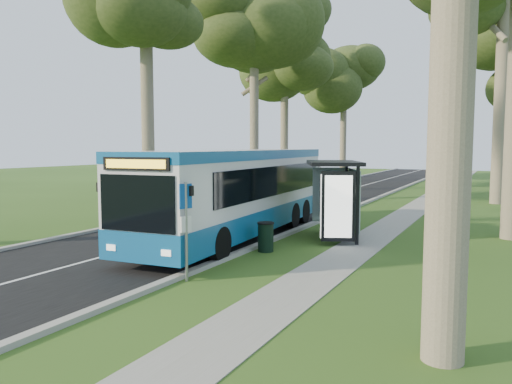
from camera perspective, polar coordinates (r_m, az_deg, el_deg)
ground at (r=16.16m, az=-0.68°, el=-6.67°), size 120.00×120.00×0.00m
road at (r=26.55m, az=2.56°, el=-1.95°), size 7.00×100.00×0.02m
kerb_east at (r=25.33m, az=9.80°, el=-2.25°), size 0.25×100.00×0.12m
kerb_west at (r=28.15m, az=-3.96°, el=-1.44°), size 0.25×100.00×0.12m
centre_line at (r=26.55m, az=2.56°, el=-1.92°), size 0.12×100.00×0.00m
footpath at (r=24.64m, az=16.49°, el=-2.72°), size 1.50×100.00×0.02m
bus at (r=18.12m, az=-2.04°, el=-0.07°), size 3.26×12.20×3.20m
bus_stop_sign at (r=12.36m, az=-8.02°, el=-3.15°), size 0.17×0.34×2.47m
bus_shelter at (r=17.80m, az=8.82°, el=0.82°), size 2.95×3.70×2.80m
litter_bin at (r=15.88m, az=1.11°, el=-5.14°), size 0.54×0.54×0.94m
car_white at (r=44.90m, az=5.49°, el=2.07°), size 2.56×5.19×1.70m
car_silver at (r=46.37m, az=6.42°, el=2.02°), size 3.07×4.75×1.48m
tree_west_c at (r=36.53m, az=-0.21°, el=15.65°), size 5.20×5.20×13.38m
tree_west_d at (r=46.78m, az=3.31°, el=16.78°), size 5.20×5.20×17.14m
tree_west_e at (r=54.97m, az=10.05°, el=13.65°), size 5.20×5.20×15.44m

